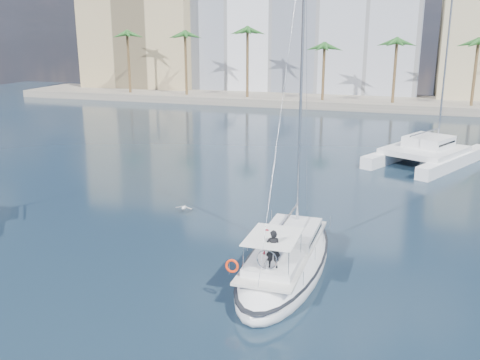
% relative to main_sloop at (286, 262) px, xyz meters
% --- Properties ---
extents(ground, '(160.00, 160.00, 0.00)m').
position_rel_main_sloop_xyz_m(ground, '(-2.66, 3.37, -0.55)').
color(ground, black).
rests_on(ground, ground).
extents(quay, '(120.00, 14.00, 1.20)m').
position_rel_main_sloop_xyz_m(quay, '(-2.66, 64.37, 0.05)').
color(quay, gray).
rests_on(quay, ground).
extents(building_modern, '(42.00, 16.00, 28.00)m').
position_rel_main_sloop_xyz_m(building_modern, '(-14.66, 76.37, 13.45)').
color(building_modern, white).
rests_on(building_modern, ground).
extents(building_tan_left, '(22.00, 14.00, 22.00)m').
position_rel_main_sloop_xyz_m(building_tan_left, '(-44.66, 72.37, 10.45)').
color(building_tan_left, tan).
rests_on(building_tan_left, ground).
extents(palm_left, '(3.60, 3.60, 12.30)m').
position_rel_main_sloop_xyz_m(palm_left, '(-36.66, 60.37, 9.74)').
color(palm_left, brown).
rests_on(palm_left, ground).
extents(palm_centre, '(3.60, 3.60, 12.30)m').
position_rel_main_sloop_xyz_m(palm_centre, '(-2.66, 60.37, 9.74)').
color(palm_centre, brown).
rests_on(palm_centre, ground).
extents(main_sloop, '(3.98, 12.21, 18.08)m').
position_rel_main_sloop_xyz_m(main_sloop, '(0.00, 0.00, 0.00)').
color(main_sloop, white).
rests_on(main_sloop, ground).
extents(catamaran, '(11.55, 14.41, 18.68)m').
position_rel_main_sloop_xyz_m(catamaran, '(7.29, 26.78, 0.62)').
color(catamaran, white).
rests_on(catamaran, ground).
extents(seagull, '(1.20, 0.51, 0.22)m').
position_rel_main_sloop_xyz_m(seagull, '(-8.64, 6.84, -0.18)').
color(seagull, silver).
rests_on(seagull, ground).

